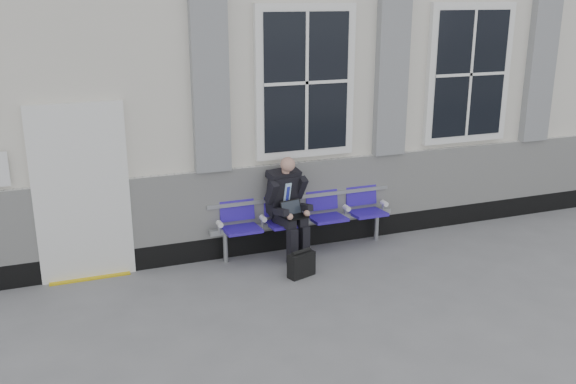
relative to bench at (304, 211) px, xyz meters
name	(u,v)px	position (x,y,z in m)	size (l,w,h in m)	color
ground	(500,263)	(2.21, -1.32, -0.55)	(70.00, 70.00, 0.00)	slate
station_building	(377,63)	(2.19, 2.15, 1.67)	(14.40, 4.40, 4.49)	beige
bench	(304,211)	(0.00, 0.00, 0.00)	(2.60, 0.47, 0.91)	#9EA0A3
businessman	(288,203)	(-0.28, -0.13, 0.19)	(0.57, 0.76, 1.35)	black
briefcase	(301,264)	(-0.35, -0.79, -0.39)	(0.37, 0.25, 0.35)	black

